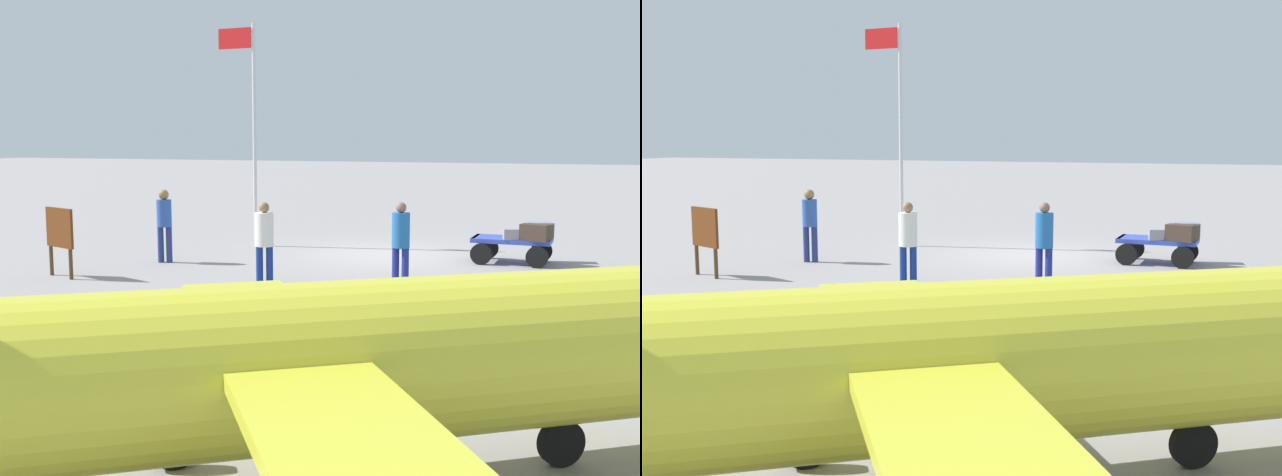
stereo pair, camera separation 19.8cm
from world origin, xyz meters
TOP-DOWN VIEW (x-y plane):
  - ground_plane at (0.00, 0.00)m, footprint 120.00×120.00m
  - luggage_cart at (-3.06, 0.19)m, footprint 1.82×1.18m
  - suitcase_dark at (-3.67, 0.24)m, footprint 0.67×0.48m
  - suitcase_tan at (-3.60, 0.55)m, footprint 0.68×0.46m
  - suitcase_navy at (-3.65, -0.19)m, footprint 0.70×0.50m
  - suitcase_grey at (-3.19, 0.46)m, footprint 0.63×0.41m
  - worker_lead at (-1.26, 3.87)m, footprint 0.39×0.39m
  - worker_trailing at (1.41, 4.27)m, footprint 0.49×0.49m
  - worker_supervisor at (4.59, 2.62)m, footprint 0.41×0.41m
  - airplane_near at (-2.49, 12.68)m, footprint 8.28×6.21m
  - flagpole at (3.74, -0.51)m, footprint 1.06×0.14m
  - signboard at (5.71, 4.98)m, footprint 0.88×0.40m

SIDE VIEW (x-z plane):
  - ground_plane at x=0.00m, z-range 0.00..0.00m
  - luggage_cart at x=-3.06m, z-range 0.13..0.72m
  - suitcase_grey at x=-3.19m, z-range 0.59..0.83m
  - suitcase_navy at x=-3.65m, z-range 0.59..0.93m
  - suitcase_dark at x=-3.67m, z-range 0.59..0.93m
  - suitcase_tan at x=-3.60m, z-range 0.59..0.96m
  - signboard at x=5.71m, z-range 0.21..1.66m
  - worker_trailing at x=1.41m, z-range 0.14..1.78m
  - worker_lead at x=-1.26m, z-range 0.14..1.81m
  - worker_supervisor at x=4.59m, z-range 0.15..1.85m
  - airplane_near at x=-2.49m, z-range -0.37..2.63m
  - flagpole at x=3.74m, z-range 0.53..6.32m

